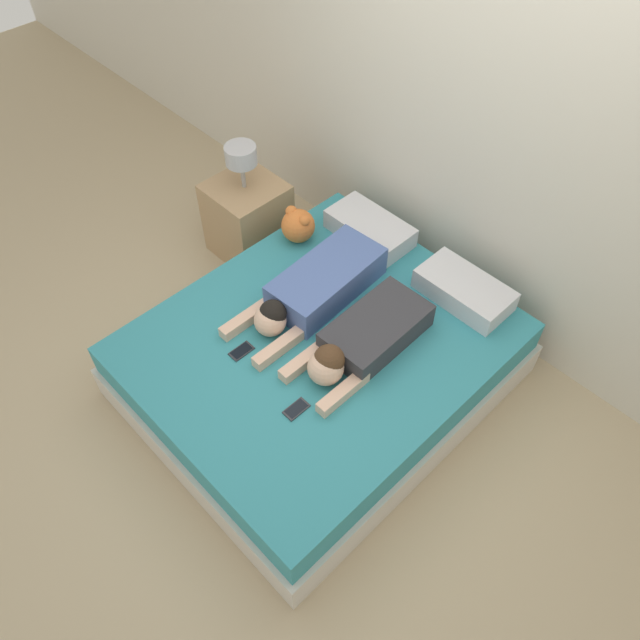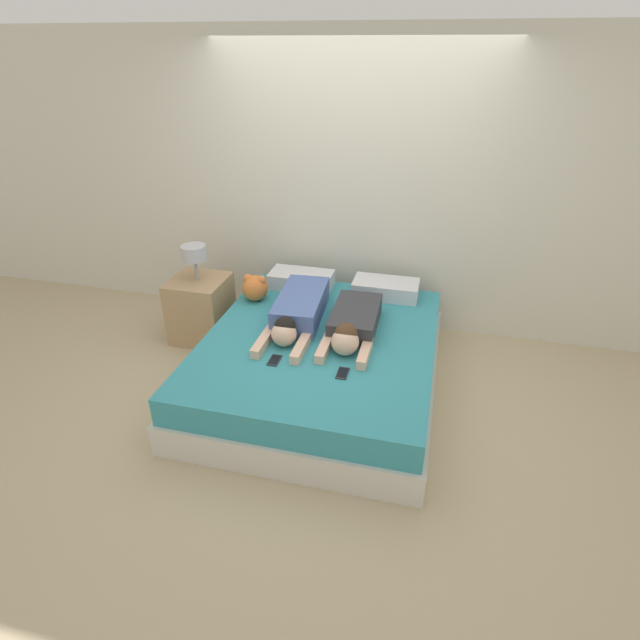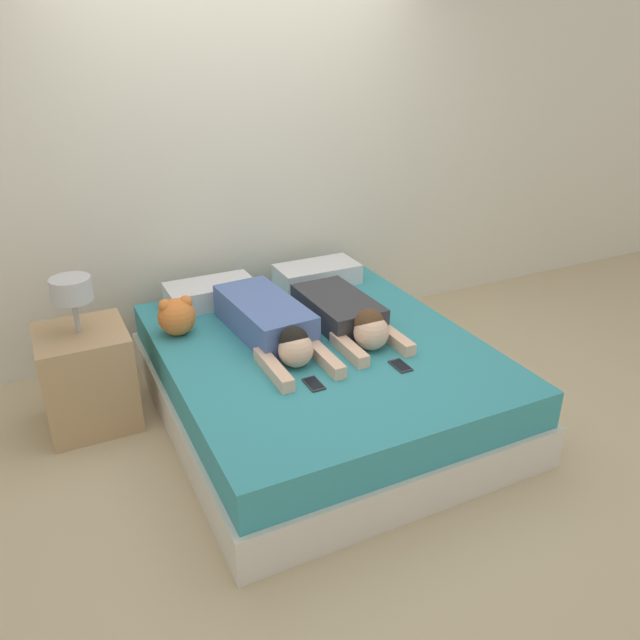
{
  "view_description": "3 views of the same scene",
  "coord_description": "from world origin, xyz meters",
  "px_view_note": "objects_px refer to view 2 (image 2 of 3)",
  "views": [
    {
      "loc": [
        1.64,
        -1.59,
        3.3
      ],
      "look_at": [
        0.0,
        0.0,
        0.61
      ],
      "focal_mm": 35.0,
      "sensor_mm": 36.0,
      "label": 1
    },
    {
      "loc": [
        0.81,
        -3.21,
        2.44
      ],
      "look_at": [
        0.0,
        0.0,
        0.61
      ],
      "focal_mm": 28.0,
      "sensor_mm": 36.0,
      "label": 2
    },
    {
      "loc": [
        -1.42,
        -2.89,
        2.14
      ],
      "look_at": [
        0.0,
        0.0,
        0.61
      ],
      "focal_mm": 35.0,
      "sensor_mm": 36.0,
      "label": 3
    }
  ],
  "objects_px": {
    "person_right": "(352,325)",
    "bed": "(320,362)",
    "person_left": "(298,311)",
    "nightstand": "(201,307)",
    "cell_phone_right": "(343,373)",
    "cell_phone_left": "(275,360)",
    "plush_toy": "(255,287)",
    "pillow_head_left": "(301,280)",
    "pillow_head_right": "(386,289)"
  },
  "relations": [
    {
      "from": "person_right",
      "to": "bed",
      "type": "bearing_deg",
      "value": -157.52
    },
    {
      "from": "person_left",
      "to": "nightstand",
      "type": "relative_size",
      "value": 1.2
    },
    {
      "from": "cell_phone_right",
      "to": "nightstand",
      "type": "distance_m",
      "value": 1.79
    },
    {
      "from": "cell_phone_left",
      "to": "plush_toy",
      "type": "xyz_separation_m",
      "value": [
        -0.47,
        0.89,
        0.11
      ]
    },
    {
      "from": "plush_toy",
      "to": "nightstand",
      "type": "distance_m",
      "value": 0.61
    },
    {
      "from": "bed",
      "to": "cell_phone_left",
      "type": "distance_m",
      "value": 0.52
    },
    {
      "from": "pillow_head_left",
      "to": "person_left",
      "type": "relative_size",
      "value": 0.53
    },
    {
      "from": "pillow_head_left",
      "to": "pillow_head_right",
      "type": "relative_size",
      "value": 1.0
    },
    {
      "from": "person_right",
      "to": "cell_phone_left",
      "type": "relative_size",
      "value": 6.54
    },
    {
      "from": "pillow_head_right",
      "to": "cell_phone_left",
      "type": "bearing_deg",
      "value": -116.68
    },
    {
      "from": "person_right",
      "to": "plush_toy",
      "type": "distance_m",
      "value": 1.02
    },
    {
      "from": "cell_phone_left",
      "to": "plush_toy",
      "type": "height_order",
      "value": "plush_toy"
    },
    {
      "from": "cell_phone_left",
      "to": "nightstand",
      "type": "xyz_separation_m",
      "value": [
        -1.02,
        0.88,
        -0.14
      ]
    },
    {
      "from": "person_right",
      "to": "nightstand",
      "type": "xyz_separation_m",
      "value": [
        -1.49,
        0.39,
        -0.23
      ]
    },
    {
      "from": "cell_phone_left",
      "to": "nightstand",
      "type": "distance_m",
      "value": 1.36
    },
    {
      "from": "person_left",
      "to": "nightstand",
      "type": "xyz_separation_m",
      "value": [
        -1.02,
        0.3,
        -0.24
      ]
    },
    {
      "from": "bed",
      "to": "pillow_head_left",
      "type": "relative_size",
      "value": 3.67
    },
    {
      "from": "person_left",
      "to": "cell_phone_right",
      "type": "height_order",
      "value": "person_left"
    },
    {
      "from": "bed",
      "to": "plush_toy",
      "type": "bearing_deg",
      "value": 145.54
    },
    {
      "from": "bed",
      "to": "cell_phone_right",
      "type": "height_order",
      "value": "cell_phone_right"
    },
    {
      "from": "pillow_head_left",
      "to": "person_left",
      "type": "xyz_separation_m",
      "value": [
        0.16,
        -0.66,
        0.03
      ]
    },
    {
      "from": "person_left",
      "to": "cell_phone_right",
      "type": "relative_size",
      "value": 7.77
    },
    {
      "from": "pillow_head_left",
      "to": "cell_phone_right",
      "type": "relative_size",
      "value": 4.11
    },
    {
      "from": "bed",
      "to": "pillow_head_right",
      "type": "distance_m",
      "value": 0.98
    },
    {
      "from": "pillow_head_left",
      "to": "nightstand",
      "type": "bearing_deg",
      "value": -157.33
    },
    {
      "from": "cell_phone_left",
      "to": "cell_phone_right",
      "type": "height_order",
      "value": "same"
    },
    {
      "from": "person_right",
      "to": "cell_phone_left",
      "type": "bearing_deg",
      "value": -133.18
    },
    {
      "from": "cell_phone_left",
      "to": "pillow_head_left",
      "type": "bearing_deg",
      "value": 97.23
    },
    {
      "from": "cell_phone_right",
      "to": "nightstand",
      "type": "xyz_separation_m",
      "value": [
        -1.53,
        0.92,
        -0.14
      ]
    },
    {
      "from": "bed",
      "to": "person_left",
      "type": "xyz_separation_m",
      "value": [
        -0.23,
        0.18,
        0.33
      ]
    },
    {
      "from": "cell_phone_right",
      "to": "nightstand",
      "type": "relative_size",
      "value": 0.15
    },
    {
      "from": "pillow_head_left",
      "to": "person_right",
      "type": "bearing_deg",
      "value": -50.06
    },
    {
      "from": "bed",
      "to": "cell_phone_right",
      "type": "bearing_deg",
      "value": -58.31
    },
    {
      "from": "pillow_head_right",
      "to": "nightstand",
      "type": "relative_size",
      "value": 0.63
    },
    {
      "from": "pillow_head_right",
      "to": "cell_phone_left",
      "type": "distance_m",
      "value": 1.4
    },
    {
      "from": "person_right",
      "to": "nightstand",
      "type": "bearing_deg",
      "value": 165.47
    },
    {
      "from": "pillow_head_right",
      "to": "person_left",
      "type": "height_order",
      "value": "person_left"
    },
    {
      "from": "cell_phone_left",
      "to": "pillow_head_right",
      "type": "bearing_deg",
      "value": 63.32
    },
    {
      "from": "bed",
      "to": "cell_phone_left",
      "type": "height_order",
      "value": "cell_phone_left"
    },
    {
      "from": "nightstand",
      "to": "plush_toy",
      "type": "bearing_deg",
      "value": 0.37
    },
    {
      "from": "bed",
      "to": "person_left",
      "type": "bearing_deg",
      "value": 142.12
    },
    {
      "from": "person_left",
      "to": "cell_phone_right",
      "type": "xyz_separation_m",
      "value": [
        0.5,
        -0.62,
        -0.09
      ]
    },
    {
      "from": "plush_toy",
      "to": "bed",
      "type": "bearing_deg",
      "value": -34.46
    },
    {
      "from": "person_left",
      "to": "plush_toy",
      "type": "relative_size",
      "value": 4.62
    },
    {
      "from": "person_left",
      "to": "bed",
      "type": "bearing_deg",
      "value": -37.88
    },
    {
      "from": "person_left",
      "to": "person_right",
      "type": "distance_m",
      "value": 0.47
    },
    {
      "from": "pillow_head_right",
      "to": "person_right",
      "type": "bearing_deg",
      "value": -101.96
    },
    {
      "from": "bed",
      "to": "cell_phone_right",
      "type": "distance_m",
      "value": 0.57
    },
    {
      "from": "pillow_head_left",
      "to": "person_right",
      "type": "relative_size",
      "value": 0.63
    },
    {
      "from": "pillow_head_left",
      "to": "nightstand",
      "type": "height_order",
      "value": "nightstand"
    }
  ]
}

